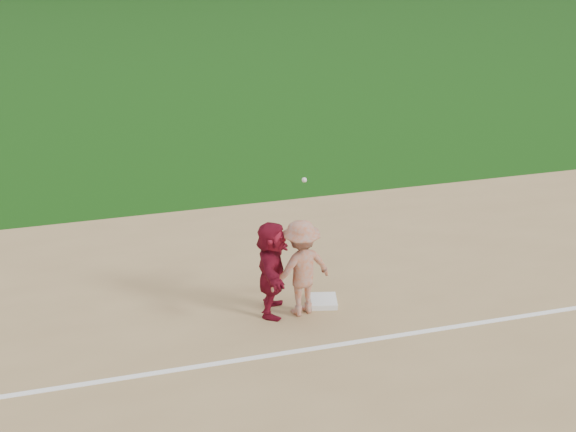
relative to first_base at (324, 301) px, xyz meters
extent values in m
plane|color=#123F0C|center=(-0.38, -0.45, -0.07)|extent=(160.00, 160.00, 0.00)
cube|color=white|center=(-0.38, -1.25, -0.05)|extent=(60.00, 0.10, 0.01)
cube|color=white|center=(0.00, 0.00, 0.00)|extent=(0.54, 0.54, 0.10)
imported|color=maroon|center=(-0.94, -0.02, 0.80)|extent=(0.94, 1.66, 1.71)
imported|color=gray|center=(-0.46, -0.15, 0.81)|extent=(1.25, 0.92, 1.73)
sphere|color=silver|center=(-0.45, -0.25, 2.45)|extent=(0.08, 0.08, 0.08)
camera|label=1|loc=(-3.34, -10.36, 6.76)|focal=45.00mm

